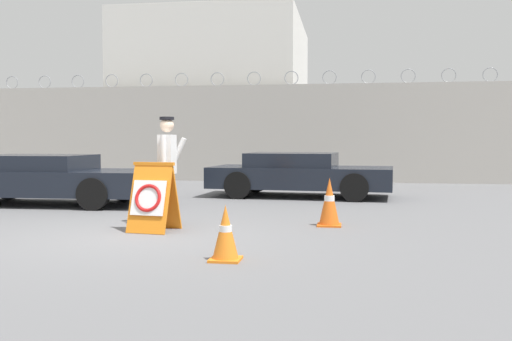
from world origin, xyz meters
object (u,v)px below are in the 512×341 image
object	(u,v)px
parked_car_rear_sedan	(299,174)
traffic_cone_far	(225,233)
barricade_sign	(153,197)
security_guard	(167,165)
traffic_cone_mid	(329,202)
parked_car_front_coupe	(45,178)

from	to	relation	value
parked_car_rear_sedan	traffic_cone_far	bearing A→B (deg)	-86.98
barricade_sign	security_guard	world-z (taller)	security_guard
traffic_cone_mid	parked_car_rear_sedan	world-z (taller)	parked_car_rear_sedan
barricade_sign	parked_car_front_coupe	world-z (taller)	parked_car_front_coupe
barricade_sign	parked_car_front_coupe	distance (m)	4.69
traffic_cone_far	parked_car_rear_sedan	size ratio (longest dim) A/B	0.14
traffic_cone_far	security_guard	bearing A→B (deg)	120.29
security_guard	traffic_cone_mid	xyz separation A→B (m)	(2.63, 0.27, -0.60)
barricade_sign	traffic_cone_mid	size ratio (longest dim) A/B	1.35
security_guard	parked_car_rear_sedan	xyz separation A→B (m)	(1.78, 4.96, -0.43)
barricade_sign	parked_car_front_coupe	size ratio (longest dim) A/B	0.23
traffic_cone_far	parked_car_front_coupe	world-z (taller)	parked_car_front_coupe
traffic_cone_mid	parked_car_front_coupe	distance (m)	6.53
security_guard	barricade_sign	bearing A→B (deg)	174.15
barricade_sign	traffic_cone_mid	world-z (taller)	barricade_sign
security_guard	parked_car_rear_sedan	bearing A→B (deg)	-23.71
barricade_sign	parked_car_rear_sedan	xyz separation A→B (m)	(1.80, 5.64, 0.03)
barricade_sign	security_guard	size ratio (longest dim) A/B	0.60
traffic_cone_far	barricade_sign	bearing A→B (deg)	128.75
traffic_cone_far	parked_car_rear_sedan	xyz separation A→B (m)	(0.26, 7.55, 0.24)
parked_car_rear_sedan	security_guard	bearing A→B (deg)	-104.67
traffic_cone_mid	parked_car_rear_sedan	distance (m)	4.77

